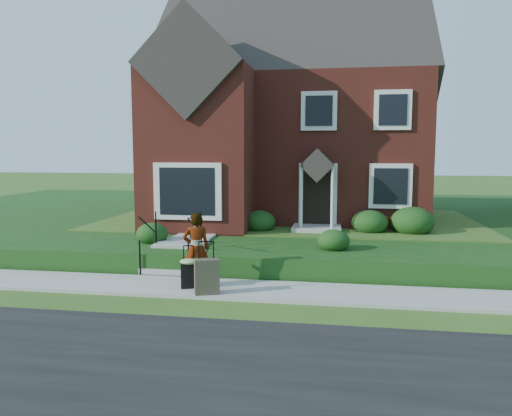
% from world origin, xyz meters
% --- Properties ---
extents(ground, '(120.00, 120.00, 0.00)m').
position_xyz_m(ground, '(0.00, 0.00, 0.00)').
color(ground, '#2D5119').
rests_on(ground, ground).
extents(street, '(60.00, 6.00, 0.01)m').
position_xyz_m(street, '(0.00, -5.00, 0.01)').
color(street, black).
rests_on(street, ground).
extents(sidewalk, '(60.00, 1.60, 0.08)m').
position_xyz_m(sidewalk, '(0.00, 0.00, 0.04)').
color(sidewalk, '#9E9B93').
rests_on(sidewalk, ground).
extents(terrace, '(44.00, 20.00, 0.60)m').
position_xyz_m(terrace, '(4.00, 10.90, 0.30)').
color(terrace, '#143A10').
rests_on(terrace, ground).
extents(walkway, '(1.20, 6.00, 0.06)m').
position_xyz_m(walkway, '(-2.50, 5.00, 0.63)').
color(walkway, '#9E9B93').
rests_on(walkway, terrace).
extents(main_house, '(10.40, 10.20, 9.40)m').
position_xyz_m(main_house, '(-0.21, 9.61, 5.26)').
color(main_house, maroon).
rests_on(main_house, terrace).
extents(front_steps, '(1.40, 2.02, 1.50)m').
position_xyz_m(front_steps, '(-2.50, 1.84, 0.47)').
color(front_steps, '#9E9B93').
rests_on(front_steps, ground).
extents(foundation_shrubs, '(9.67, 4.30, 1.10)m').
position_xyz_m(foundation_shrubs, '(-0.12, 5.07, 1.06)').
color(foundation_shrubs, '#16330F').
rests_on(foundation_shrubs, terrace).
extents(woman, '(0.72, 0.57, 1.75)m').
position_xyz_m(woman, '(-1.42, 0.10, 0.95)').
color(woman, '#999999').
rests_on(woman, sidewalk).
extents(suitcase_black, '(0.50, 0.45, 1.00)m').
position_xyz_m(suitcase_black, '(-1.53, -0.17, 0.47)').
color(suitcase_black, black).
rests_on(suitcase_black, sidewalk).
extents(suitcase_olive, '(0.62, 0.47, 1.18)m').
position_xyz_m(suitcase_olive, '(-0.99, -0.57, 0.48)').
color(suitcase_olive, '#4B4332').
rests_on(suitcase_olive, sidewalk).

